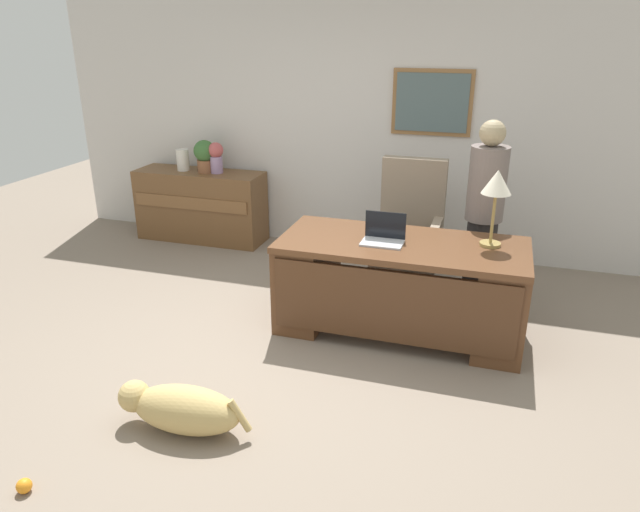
# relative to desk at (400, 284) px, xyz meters

# --- Properties ---
(ground_plane) EXTENTS (12.00, 12.00, 0.00)m
(ground_plane) POSITION_rel_desk_xyz_m (-0.79, -0.70, -0.42)
(ground_plane) COLOR gray
(back_wall) EXTENTS (7.00, 0.16, 2.70)m
(back_wall) POSITION_rel_desk_xyz_m (-0.78, 1.90, 0.93)
(back_wall) COLOR silver
(back_wall) RESTS_ON ground_plane
(desk) EXTENTS (1.92, 0.86, 0.77)m
(desk) POSITION_rel_desk_xyz_m (0.00, 0.00, 0.00)
(desk) COLOR brown
(desk) RESTS_ON ground_plane
(credenza) EXTENTS (1.48, 0.50, 0.81)m
(credenza) POSITION_rel_desk_xyz_m (-2.59, 1.55, -0.02)
(credenza) COLOR brown
(credenza) RESTS_ON ground_plane
(armchair) EXTENTS (0.60, 0.59, 1.20)m
(armchair) POSITION_rel_desk_xyz_m (-0.09, 0.97, 0.10)
(armchair) COLOR gray
(armchair) RESTS_ON ground_plane
(person_standing) EXTENTS (0.32, 0.32, 1.63)m
(person_standing) POSITION_rel_desk_xyz_m (0.57, 0.77, 0.42)
(person_standing) COLOR #262323
(person_standing) RESTS_ON ground_plane
(dog_lying) EXTENTS (0.87, 0.34, 0.30)m
(dog_lying) POSITION_rel_desk_xyz_m (-1.05, -1.64, -0.27)
(dog_lying) COLOR tan
(dog_lying) RESTS_ON ground_plane
(laptop) EXTENTS (0.32, 0.22, 0.22)m
(laptop) POSITION_rel_desk_xyz_m (-0.14, -0.01, 0.40)
(laptop) COLOR #B2B5BA
(laptop) RESTS_ON desk
(desk_lamp) EXTENTS (0.22, 0.22, 0.59)m
(desk_lamp) POSITION_rel_desk_xyz_m (0.65, 0.16, 0.81)
(desk_lamp) COLOR #9E8447
(desk_lamp) RESTS_ON desk
(vase_with_flowers) EXTENTS (0.17, 0.17, 0.34)m
(vase_with_flowers) POSITION_rel_desk_xyz_m (-2.36, 1.55, 0.57)
(vase_with_flowers) COLOR #9C80AB
(vase_with_flowers) RESTS_ON credenza
(vase_empty) EXTENTS (0.14, 0.14, 0.24)m
(vase_empty) POSITION_rel_desk_xyz_m (-2.78, 1.55, 0.50)
(vase_empty) COLOR silver
(vase_empty) RESTS_ON credenza
(potted_plant) EXTENTS (0.24, 0.24, 0.36)m
(potted_plant) POSITION_rel_desk_xyz_m (-2.50, 1.55, 0.58)
(potted_plant) COLOR brown
(potted_plant) RESTS_ON credenza
(dog_toy_ball) EXTENTS (0.08, 0.08, 0.08)m
(dog_toy_ball) POSITION_rel_desk_xyz_m (-1.59, -2.36, -0.38)
(dog_toy_ball) COLOR orange
(dog_toy_ball) RESTS_ON ground_plane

